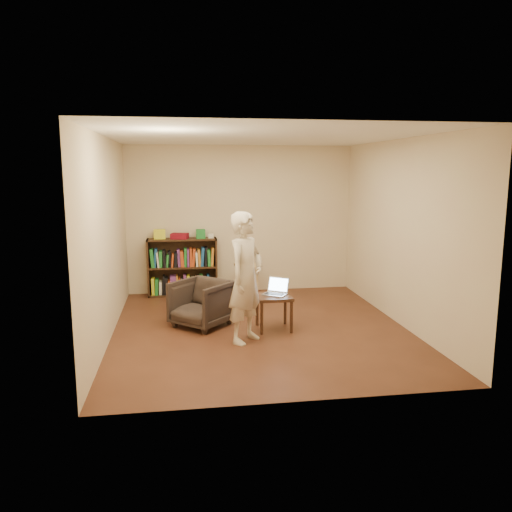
{
  "coord_description": "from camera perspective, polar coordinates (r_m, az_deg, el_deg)",
  "views": [
    {
      "loc": [
        -1.05,
        -6.57,
        2.17
      ],
      "look_at": [
        -0.01,
        0.35,
        0.96
      ],
      "focal_mm": 35.0,
      "sensor_mm": 36.0,
      "label": 1
    }
  ],
  "objects": [
    {
      "name": "laptop",
      "position": [
        6.91,
        2.32,
        -3.93
      ],
      "size": [
        0.41,
        0.41,
        0.22
      ],
      "rotation": [
        0.0,
        0.0,
        -0.59
      ],
      "color": "#B1B1B5",
      "rests_on": "side_table"
    },
    {
      "name": "person",
      "position": [
        6.28,
        -1.16,
        -2.49
      ],
      "size": [
        0.7,
        0.72,
        1.67
      ],
      "primitive_type": "imported",
      "rotation": [
        0.0,
        0.0,
        0.87
      ],
      "color": "beige",
      "rests_on": "floor"
    },
    {
      "name": "side_table",
      "position": [
        6.86,
        2.06,
        -5.18
      ],
      "size": [
        0.47,
        0.47,
        0.48
      ],
      "color": "black",
      "rests_on": "floor"
    },
    {
      "name": "box_white",
      "position": [
        8.75,
        -5.15,
        2.3
      ],
      "size": [
        0.1,
        0.1,
        0.07
      ],
      "primitive_type": "cube",
      "rotation": [
        0.0,
        0.0,
        -0.14
      ],
      "color": "silver",
      "rests_on": "bookshelf"
    },
    {
      "name": "floor",
      "position": [
        7.0,
        0.49,
        -8.27
      ],
      "size": [
        4.5,
        4.5,
        0.0
      ],
      "primitive_type": "plane",
      "color": "#442216",
      "rests_on": "ground"
    },
    {
      "name": "box_yellow",
      "position": [
        8.75,
        -10.97,
        2.46
      ],
      "size": [
        0.2,
        0.15,
        0.16
      ],
      "primitive_type": "cube",
      "rotation": [
        0.0,
        0.0,
        0.04
      ],
      "color": "yellow",
      "rests_on": "bookshelf"
    },
    {
      "name": "red_cloth",
      "position": [
        8.71,
        -8.72,
        2.27
      ],
      "size": [
        0.33,
        0.27,
        0.09
      ],
      "primitive_type": "cube",
      "rotation": [
        0.0,
        0.0,
        -0.26
      ],
      "color": "maroon",
      "rests_on": "bookshelf"
    },
    {
      "name": "box_green",
      "position": [
        8.72,
        -6.35,
        2.53
      ],
      "size": [
        0.16,
        0.16,
        0.15
      ],
      "primitive_type": "cube",
      "rotation": [
        0.0,
        0.0,
        0.02
      ],
      "color": "#217E30",
      "rests_on": "bookshelf"
    },
    {
      "name": "bookshelf",
      "position": [
        8.83,
        -8.39,
        -1.61
      ],
      "size": [
        1.2,
        0.3,
        1.0
      ],
      "color": "black",
      "rests_on": "floor"
    },
    {
      "name": "wall_right",
      "position": [
        7.29,
        16.23,
        2.56
      ],
      "size": [
        0.0,
        4.5,
        4.5
      ],
      "primitive_type": "plane",
      "rotation": [
        1.57,
        0.0,
        -1.57
      ],
      "color": "beige",
      "rests_on": "floor"
    },
    {
      "name": "stool",
      "position": [
        8.57,
        -1.07,
        -1.72
      ],
      "size": [
        0.39,
        0.39,
        0.57
      ],
      "color": "#A87551",
      "rests_on": "floor"
    },
    {
      "name": "armchair",
      "position": [
        7.06,
        -6.27,
        -5.4
      ],
      "size": [
        1.0,
        1.0,
        0.65
      ],
      "primitive_type": "imported",
      "rotation": [
        0.0,
        0.0,
        -0.74
      ],
      "color": "#2C231D",
      "rests_on": "floor"
    },
    {
      "name": "wall_back",
      "position": [
        8.92,
        -1.79,
        4.19
      ],
      "size": [
        4.0,
        0.0,
        4.0
      ],
      "primitive_type": "plane",
      "rotation": [
        1.57,
        0.0,
        0.0
      ],
      "color": "beige",
      "rests_on": "floor"
    },
    {
      "name": "wall_left",
      "position": [
        6.69,
        -16.67,
        1.92
      ],
      "size": [
        0.0,
        4.5,
        4.5
      ],
      "primitive_type": "plane",
      "rotation": [
        1.57,
        0.0,
        1.57
      ],
      "color": "beige",
      "rests_on": "floor"
    },
    {
      "name": "ceiling",
      "position": [
        6.67,
        0.52,
        13.5
      ],
      "size": [
        4.5,
        4.5,
        0.0
      ],
      "primitive_type": "plane",
      "color": "white",
      "rests_on": "wall_back"
    }
  ]
}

